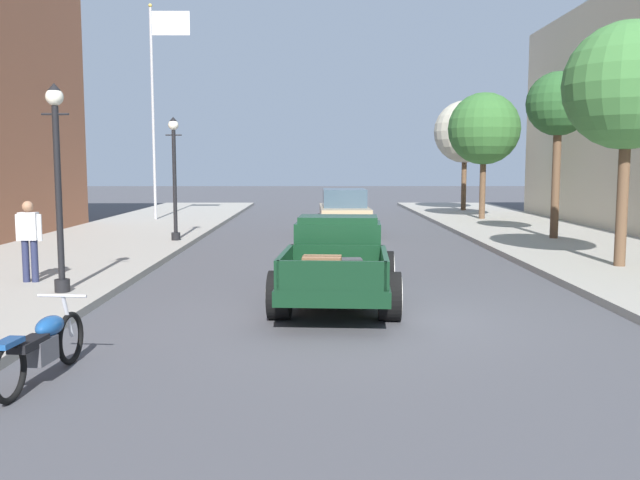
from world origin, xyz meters
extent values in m
plane|color=#47474C|center=(0.00, 0.00, 0.00)|extent=(140.00, 140.00, 0.00)
cube|color=black|center=(-0.22, 1.29, 0.54)|extent=(2.09, 5.01, 0.24)
cube|color=black|center=(-0.20, 1.64, 1.06)|extent=(1.63, 1.20, 0.80)
cube|color=black|center=(-0.20, 1.59, 1.52)|extent=(1.50, 1.03, 0.12)
cube|color=#3D4C5B|center=(-0.16, 2.20, 1.22)|extent=(1.33, 0.13, 0.44)
cube|color=black|center=(-0.11, 2.93, 0.92)|extent=(1.42, 1.59, 0.52)
cube|color=silver|center=(-0.06, 3.73, 0.90)|extent=(0.69, 0.15, 0.47)
cube|color=black|center=(-0.32, -0.11, 0.68)|extent=(1.83, 2.21, 0.04)
cube|color=black|center=(-1.13, -0.06, 0.90)|extent=(0.22, 2.10, 0.44)
cube|color=black|center=(0.49, -0.17, 0.90)|extent=(0.22, 2.10, 0.44)
cube|color=black|center=(-0.39, -1.12, 0.90)|extent=(1.62, 0.19, 0.44)
cube|color=black|center=(-0.25, 0.90, 0.90)|extent=(1.62, 0.19, 0.44)
cylinder|color=black|center=(-1.03, 2.69, 0.40)|extent=(0.41, 0.82, 0.80)
cylinder|color=silver|center=(-1.21, 2.70, 0.40)|extent=(0.06, 0.66, 0.66)
cylinder|color=silver|center=(-1.22, 2.70, 0.40)|extent=(0.04, 0.24, 0.24)
cylinder|color=black|center=(0.76, 2.57, 0.40)|extent=(0.41, 0.82, 0.80)
cylinder|color=silver|center=(0.95, 2.56, 0.40)|extent=(0.06, 0.66, 0.66)
cylinder|color=silver|center=(0.96, 2.56, 0.40)|extent=(0.04, 0.24, 0.24)
cylinder|color=black|center=(-1.21, 0.00, 0.40)|extent=(0.41, 0.82, 0.80)
cylinder|color=silver|center=(-1.39, 0.02, 0.40)|extent=(0.06, 0.66, 0.66)
cylinder|color=silver|center=(-1.40, 0.02, 0.40)|extent=(0.04, 0.24, 0.24)
cylinder|color=black|center=(0.58, -0.12, 0.40)|extent=(0.41, 0.82, 0.80)
cylinder|color=silver|center=(0.77, -0.13, 0.40)|extent=(0.06, 0.66, 0.66)
cylinder|color=silver|center=(0.78, -0.13, 0.40)|extent=(0.04, 0.24, 0.24)
cube|color=brown|center=(-0.52, -0.45, 0.90)|extent=(0.63, 0.48, 0.40)
cube|color=#3D2D1E|center=(-0.52, -0.45, 0.90)|extent=(0.62, 0.09, 0.42)
cube|color=#2D2D33|center=(-0.08, 0.17, 0.84)|extent=(0.46, 0.34, 0.28)
torus|color=black|center=(-3.73, -2.54, 0.33)|extent=(0.13, 0.67, 0.67)
torus|color=black|center=(-3.87, -3.98, 0.33)|extent=(0.13, 0.67, 0.67)
cube|color=#4C4C51|center=(-3.81, -3.31, 0.38)|extent=(0.28, 0.46, 0.28)
ellipsoid|color=navy|center=(-3.78, -3.06, 0.61)|extent=(0.31, 0.54, 0.24)
cube|color=black|center=(-3.83, -3.56, 0.53)|extent=(0.27, 0.58, 0.10)
cylinder|color=silver|center=(-3.74, -2.60, 0.64)|extent=(0.07, 0.26, 0.58)
cylinder|color=silver|center=(-3.75, -2.72, 0.91)|extent=(0.62, 0.09, 0.04)
cube|color=navy|center=(-3.87, -3.98, 0.66)|extent=(0.22, 0.42, 0.06)
cube|color=tan|center=(0.41, 13.90, 0.61)|extent=(1.76, 4.32, 0.80)
cube|color=#384C5B|center=(0.41, 13.75, 1.33)|extent=(1.54, 2.02, 0.64)
cylinder|color=black|center=(-0.43, 15.18, 0.33)|extent=(0.23, 0.66, 0.66)
cylinder|color=black|center=(1.22, 15.20, 0.33)|extent=(0.23, 0.66, 0.66)
cylinder|color=black|center=(-0.40, 12.60, 0.33)|extent=(0.23, 0.66, 0.66)
cylinder|color=black|center=(1.25, 12.62, 0.33)|extent=(0.23, 0.66, 0.66)
cylinder|color=#232847|center=(-6.51, 2.74, 0.58)|extent=(0.14, 0.14, 0.86)
cylinder|color=#232847|center=(-6.33, 2.74, 0.58)|extent=(0.14, 0.14, 0.86)
cube|color=silver|center=(-6.42, 2.74, 1.29)|extent=(0.36, 0.22, 0.56)
cylinder|color=silver|center=(-6.64, 2.74, 1.26)|extent=(0.09, 0.09, 0.54)
cylinder|color=silver|center=(-6.20, 2.74, 1.26)|extent=(0.09, 0.09, 0.54)
sphere|color=#9E7051|center=(-6.42, 2.74, 1.69)|extent=(0.22, 0.22, 0.22)
cylinder|color=black|center=(-5.37, 1.63, 0.27)|extent=(0.28, 0.28, 0.24)
cylinder|color=black|center=(-5.37, 1.63, 1.99)|extent=(0.12, 0.12, 3.20)
cylinder|color=black|center=(-5.37, 1.63, 3.44)|extent=(0.50, 0.04, 0.04)
sphere|color=silver|center=(-5.37, 1.63, 3.75)|extent=(0.32, 0.32, 0.32)
cone|color=black|center=(-5.37, 1.63, 3.93)|extent=(0.24, 0.24, 0.14)
cylinder|color=black|center=(-5.04, 10.50, 0.27)|extent=(0.28, 0.28, 0.24)
cylinder|color=black|center=(-5.04, 10.50, 1.99)|extent=(0.12, 0.12, 3.20)
cylinder|color=black|center=(-5.04, 10.50, 3.44)|extent=(0.50, 0.04, 0.04)
sphere|color=silver|center=(-5.04, 10.50, 3.75)|extent=(0.32, 0.32, 0.32)
cone|color=black|center=(-5.04, 10.50, 3.93)|extent=(0.24, 0.24, 0.14)
cylinder|color=#B2B2B7|center=(-7.63, 18.91, 4.65)|extent=(0.12, 0.12, 9.00)
sphere|color=gold|center=(-7.63, 18.91, 9.23)|extent=(0.16, 0.16, 0.16)
cube|color=silver|center=(-6.77, 18.91, 8.50)|extent=(1.60, 0.03, 1.00)
cylinder|color=brown|center=(6.54, 4.90, 1.69)|extent=(0.26, 0.26, 3.08)
sphere|color=#3D7538|center=(6.54, 4.90, 4.33)|extent=(2.93, 2.93, 2.93)
cylinder|color=brown|center=(7.12, 11.05, 1.92)|extent=(0.26, 0.26, 3.54)
sphere|color=#285628|center=(7.12, 11.05, 4.46)|extent=(2.04, 2.04, 2.04)
cylinder|color=brown|center=(6.71, 19.10, 1.53)|extent=(0.26, 0.26, 2.76)
sphere|color=#33662D|center=(6.71, 19.10, 4.08)|extent=(3.12, 3.12, 3.12)
cylinder|color=brown|center=(7.10, 24.75, 1.58)|extent=(0.26, 0.26, 2.87)
sphere|color=#ADA893|center=(7.10, 24.75, 4.22)|extent=(3.20, 3.20, 3.20)
camera|label=1|loc=(-0.61, -11.07, 2.53)|focal=38.53mm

